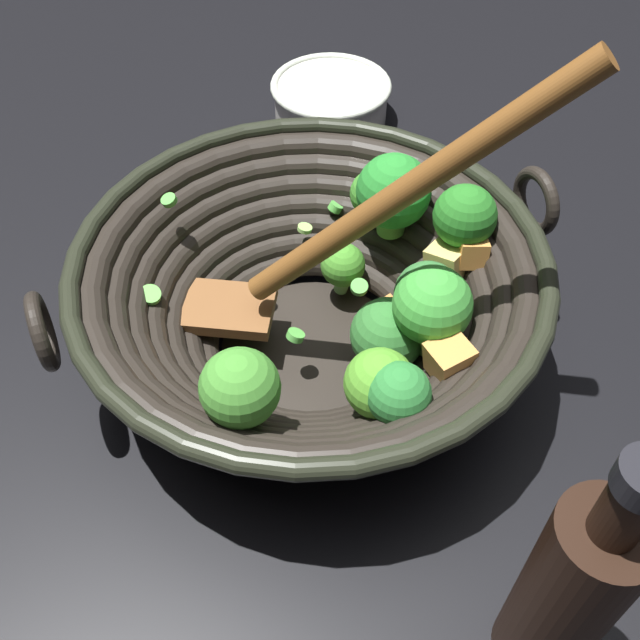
% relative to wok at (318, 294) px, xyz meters
% --- Properties ---
extents(ground_plane, '(4.00, 4.00, 0.00)m').
position_rel_wok_xyz_m(ground_plane, '(0.01, 0.00, -0.07)').
color(ground_plane, black).
extents(wok, '(0.34, 0.34, 0.28)m').
position_rel_wok_xyz_m(wok, '(0.00, 0.00, 0.00)').
color(wok, black).
rests_on(wok, ground).
extents(soy_sauce_bottle, '(0.05, 0.05, 0.21)m').
position_rel_wok_xyz_m(soy_sauce_bottle, '(-0.21, 0.15, 0.01)').
color(soy_sauce_bottle, black).
rests_on(soy_sauce_bottle, ground).
extents(prep_bowl, '(0.13, 0.13, 0.04)m').
position_rel_wok_xyz_m(prep_bowl, '(0.13, -0.31, -0.05)').
color(prep_bowl, silver).
rests_on(prep_bowl, ground).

